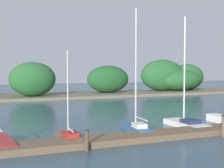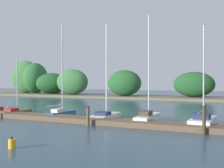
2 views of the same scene
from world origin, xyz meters
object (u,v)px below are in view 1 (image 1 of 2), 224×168
Objects in this scene: sailboat_2 at (69,136)px; mooring_piling_2 at (223,126)px; sailboat_4 at (185,122)px; sailboat_3 at (137,126)px; mooring_piling_1 at (87,140)px.

mooring_piling_2 is at bearing -104.18° from sailboat_2.
sailboat_3 is at bearing 94.03° from sailboat_4.
mooring_piling_2 is (8.88, -2.43, 0.39)m from sailboat_2.
sailboat_3 is at bearing -81.77° from sailboat_2.
sailboat_3 is 5.12m from mooring_piling_1.
sailboat_2 reaches higher than mooring_piling_1.
mooring_piling_2 is (0.28, -3.40, 0.32)m from sailboat_4.
sailboat_4 reaches higher than mooring_piling_2.
sailboat_2 is 4.60m from sailboat_3.
sailboat_2 is 3.91× the size of mooring_piling_2.
sailboat_2 is 0.65× the size of sailboat_3.
sailboat_3 is at bearing 145.20° from mooring_piling_2.
mooring_piling_2 is (4.32, -3.00, 0.23)m from sailboat_3.
sailboat_3 is 7.47× the size of mooring_piling_1.
mooring_piling_1 is 8.53m from mooring_piling_2.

